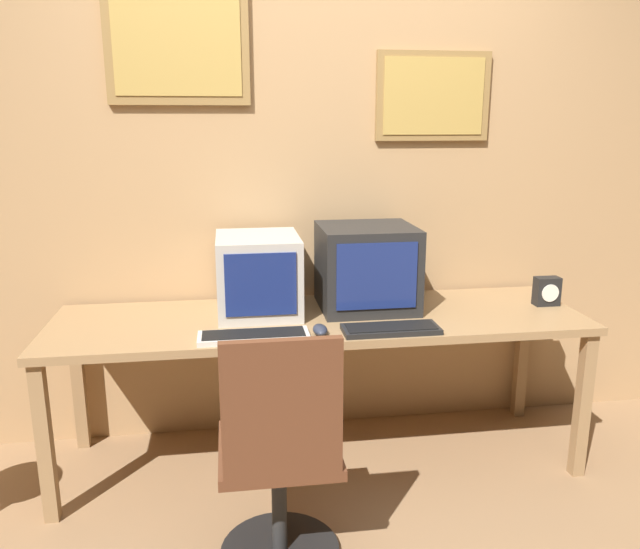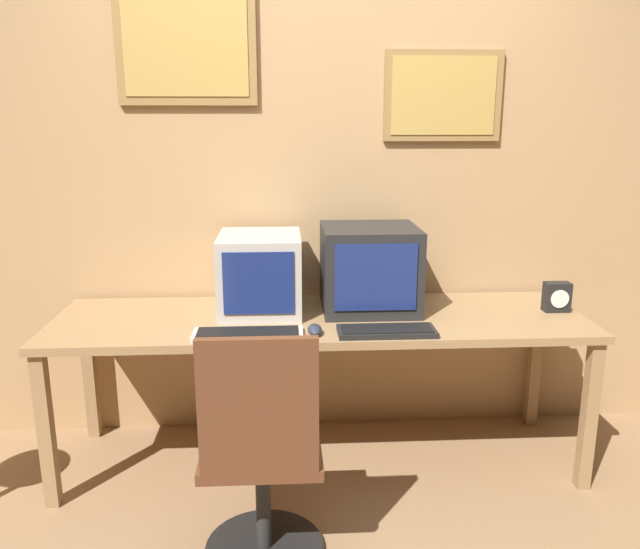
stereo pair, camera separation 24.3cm
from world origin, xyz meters
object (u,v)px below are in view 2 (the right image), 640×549
monitor_left (260,273)px  keyboard_side (387,331)px  keyboard_main (248,334)px  office_chair (262,466)px  monitor_right (369,268)px  mouse_near_keyboard (315,330)px  desk_clock (557,297)px

monitor_left → keyboard_side: 0.66m
keyboard_main → office_chair: office_chair is taller
monitor_right → keyboard_main: size_ratio=0.97×
monitor_right → mouse_near_keyboard: size_ratio=3.93×
keyboard_main → keyboard_side: size_ratio=1.10×
monitor_right → desk_clock: bearing=-6.3°
mouse_near_keyboard → office_chair: bearing=-114.5°
keyboard_main → monitor_right: bearing=33.7°
monitor_left → office_chair: (0.02, -0.81, -0.50)m
mouse_near_keyboard → desk_clock: 1.17m
monitor_left → mouse_near_keyboard: 0.45m
monitor_left → monitor_right: (0.51, 0.00, 0.02)m
monitor_left → desk_clock: monitor_left is taller
monitor_right → office_chair: 1.08m
keyboard_main → desk_clock: 1.44m
keyboard_side → office_chair: size_ratio=0.44×
monitor_right → keyboard_side: monitor_right is taller
keyboard_main → keyboard_side: same height
keyboard_main → mouse_near_keyboard: 0.28m
keyboard_side → monitor_left: bearing=146.1°
monitor_right → keyboard_main: 0.68m
keyboard_side → desk_clock: (0.84, 0.27, 0.06)m
monitor_right → keyboard_side: size_ratio=1.07×
monitor_left → monitor_right: 0.51m
keyboard_main → monitor_left: bearing=83.5°
mouse_near_keyboard → office_chair: 0.62m
monitor_left → office_chair: size_ratio=0.46×
mouse_near_keyboard → office_chair: size_ratio=0.12×
monitor_left → monitor_right: monitor_right is taller
keyboard_main → desk_clock: desk_clock is taller
desk_clock → keyboard_side: bearing=-162.3°
desk_clock → office_chair: (-1.35, -0.72, -0.39)m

